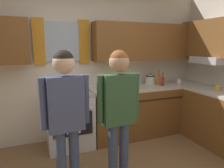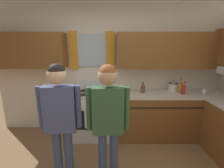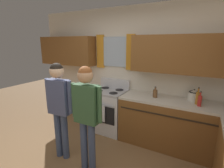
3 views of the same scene
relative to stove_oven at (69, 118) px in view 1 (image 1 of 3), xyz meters
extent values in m
cube|color=silver|center=(0.32, 0.36, 0.83)|extent=(4.60, 0.10, 2.60)
cube|color=silver|center=(-0.02, 0.29, 1.22)|extent=(0.55, 0.03, 0.63)
cube|color=orange|center=(-0.38, 0.28, 1.22)|extent=(0.18, 0.04, 0.73)
cube|color=orange|center=(0.35, 0.28, 1.22)|extent=(0.18, 0.04, 0.73)
cube|color=brown|center=(1.55, 0.15, 1.22)|extent=(2.14, 0.32, 0.66)
cube|color=brown|center=(2.46, -0.58, 1.28)|extent=(0.32, 1.48, 0.65)
cube|color=#B7B7BC|center=(2.40, -0.49, 0.91)|extent=(0.40, 0.60, 0.12)
cube|color=brown|center=(1.49, 0.00, -0.04)|extent=(2.24, 0.62, 0.86)
cube|color=beige|center=(1.49, 0.00, 0.41)|extent=(2.24, 0.62, 0.04)
cube|color=#2D2319|center=(1.49, -0.32, 0.25)|extent=(2.12, 0.01, 0.02)
cube|color=silver|center=(0.00, 0.00, -0.04)|extent=(0.71, 0.62, 0.86)
cube|color=black|center=(0.00, -0.32, 0.01)|extent=(0.59, 0.01, 0.36)
cylinder|color=#ADADB2|center=(0.00, -0.34, 0.23)|extent=(0.59, 0.02, 0.02)
cube|color=#ADADB2|center=(0.00, 0.00, 0.41)|extent=(0.71, 0.62, 0.04)
cube|color=silver|center=(0.00, 0.27, 0.53)|extent=(0.71, 0.08, 0.20)
cylinder|color=black|center=(-0.18, -0.14, 0.44)|extent=(0.17, 0.17, 0.01)
cylinder|color=black|center=(0.18, -0.14, 0.44)|extent=(0.17, 0.17, 0.01)
cylinder|color=black|center=(-0.18, 0.13, 0.44)|extent=(0.17, 0.17, 0.01)
cylinder|color=black|center=(0.18, 0.13, 0.44)|extent=(0.17, 0.17, 0.01)
cube|color=silver|center=(0.00, -0.35, 0.05)|extent=(0.20, 0.02, 0.34)
cylinder|color=#B27223|center=(1.67, -0.02, 0.53)|extent=(0.06, 0.06, 0.20)
cylinder|color=#B27223|center=(1.67, -0.02, 0.67)|extent=(0.02, 0.02, 0.07)
cylinder|color=#3F382D|center=(1.67, -0.02, 0.71)|extent=(0.03, 0.03, 0.02)
cylinder|color=brown|center=(0.97, 0.01, 0.50)|extent=(0.08, 0.08, 0.14)
cylinder|color=brown|center=(0.97, 0.01, 0.60)|extent=(0.03, 0.03, 0.05)
cylinder|color=#3F382D|center=(0.97, 0.01, 0.63)|extent=(0.04, 0.04, 0.02)
cylinder|color=red|center=(1.71, -0.10, 0.52)|extent=(0.06, 0.06, 0.17)
cylinder|color=red|center=(1.71, -0.10, 0.63)|extent=(0.02, 0.02, 0.06)
cylinder|color=#3F382D|center=(1.71, -0.10, 0.67)|extent=(0.03, 0.03, 0.02)
cylinder|color=white|center=(2.12, -0.06, 0.48)|extent=(0.08, 0.08, 0.09)
torus|color=white|center=(2.17, -0.06, 0.49)|extent=(0.07, 0.01, 0.07)
cylinder|color=gold|center=(2.32, -0.76, 0.48)|extent=(0.08, 0.08, 0.09)
torus|color=gold|center=(2.37, -0.76, 0.48)|extent=(0.06, 0.01, 0.06)
cylinder|color=silver|center=(1.61, 0.16, 0.50)|extent=(0.20, 0.20, 0.14)
cone|color=silver|center=(1.61, 0.16, 0.60)|extent=(0.18, 0.18, 0.05)
sphere|color=black|center=(1.61, 0.16, 0.63)|extent=(0.02, 0.02, 0.02)
cone|color=silver|center=(1.74, 0.16, 0.53)|extent=(0.09, 0.04, 0.07)
torus|color=black|center=(1.61, 0.16, 0.59)|extent=(0.17, 0.17, 0.02)
cylinder|color=#38476B|center=(-0.16, -1.19, -0.08)|extent=(0.11, 0.11, 0.78)
cylinder|color=#38476B|center=(-0.30, -1.20, -0.08)|extent=(0.11, 0.11, 0.78)
cube|color=#47517A|center=(-0.23, -1.19, 0.59)|extent=(0.37, 0.18, 0.56)
cylinder|color=#47517A|center=(-0.01, -1.17, 0.62)|extent=(0.07, 0.07, 0.51)
cylinder|color=#47517A|center=(-0.44, -1.21, 0.62)|extent=(0.07, 0.07, 0.51)
sphere|color=beige|center=(-0.23, -1.19, 1.00)|extent=(0.22, 0.22, 0.22)
sphere|color=black|center=(-0.23, -1.19, 1.03)|extent=(0.20, 0.20, 0.20)
cylinder|color=#38476B|center=(0.40, -1.22, -0.08)|extent=(0.11, 0.11, 0.78)
cylinder|color=#38476B|center=(0.27, -1.23, -0.08)|extent=(0.11, 0.11, 0.78)
cube|color=#335938|center=(0.34, -1.23, 0.59)|extent=(0.36, 0.16, 0.55)
cylinder|color=#335938|center=(0.55, -1.22, 0.61)|extent=(0.07, 0.07, 0.51)
cylinder|color=#335938|center=(0.12, -1.23, 0.61)|extent=(0.07, 0.07, 0.51)
sphere|color=tan|center=(0.34, -1.23, 0.99)|extent=(0.21, 0.21, 0.21)
sphere|color=brown|center=(0.34, -1.23, 1.02)|extent=(0.20, 0.20, 0.20)
camera|label=1|loc=(-0.52, -3.18, 1.16)|focal=32.68mm
camera|label=2|loc=(0.38, -2.91, 1.31)|focal=25.33mm
camera|label=3|loc=(1.73, -3.01, 1.42)|focal=27.38mm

